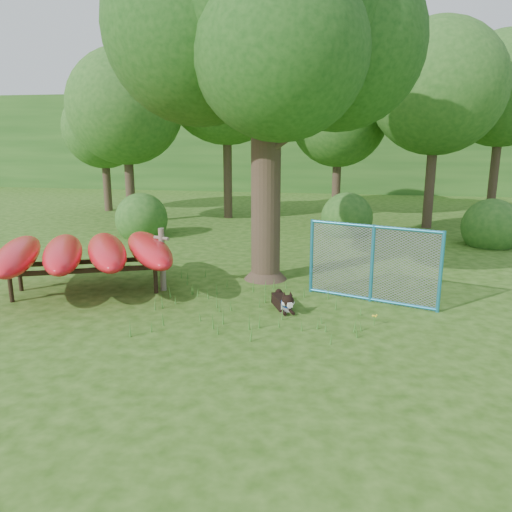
% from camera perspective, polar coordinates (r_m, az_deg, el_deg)
% --- Properties ---
extents(ground, '(80.00, 80.00, 0.00)m').
position_cam_1_polar(ground, '(9.46, -2.53, -7.54)').
color(ground, '#244B0F').
rests_on(ground, ground).
extents(oak_tree, '(7.01, 6.14, 8.70)m').
position_cam_1_polar(oak_tree, '(12.03, 1.01, 25.08)').
color(oak_tree, '#3A2B1F').
rests_on(oak_tree, ground).
extents(wooden_post, '(0.39, 0.20, 1.43)m').
position_cam_1_polar(wooden_post, '(11.32, -10.66, -0.21)').
color(wooden_post, '#685F4E').
rests_on(wooden_post, ground).
extents(kayak_rack, '(4.92, 4.43, 1.19)m').
position_cam_1_polar(kayak_rack, '(11.59, -18.94, 0.41)').
color(kayak_rack, black).
rests_on(kayak_rack, ground).
extents(husky_dog, '(0.58, 1.00, 0.46)m').
position_cam_1_polar(husky_dog, '(10.05, 3.18, -5.25)').
color(husky_dog, black).
rests_on(husky_dog, ground).
extents(fence_section, '(2.67, 0.99, 2.73)m').
position_cam_1_polar(fence_section, '(10.63, 13.12, -0.85)').
color(fence_section, teal).
rests_on(fence_section, ground).
extents(wildflower_clump, '(0.10, 0.09, 0.22)m').
position_cam_1_polar(wildflower_clump, '(9.47, 13.40, -6.76)').
color(wildflower_clump, '#407D28').
rests_on(wildflower_clump, ground).
extents(bg_tree_a, '(4.40, 4.40, 6.70)m').
position_cam_1_polar(bg_tree_a, '(20.47, -14.71, 16.16)').
color(bg_tree_a, '#3A2B1F').
rests_on(bg_tree_a, ground).
extents(bg_tree_b, '(5.20, 5.20, 8.22)m').
position_cam_1_polar(bg_tree_b, '(21.31, -3.39, 19.48)').
color(bg_tree_b, '#3A2B1F').
rests_on(bg_tree_b, ground).
extents(bg_tree_c, '(4.00, 4.00, 6.12)m').
position_cam_1_polar(bg_tree_c, '(21.61, 9.43, 15.25)').
color(bg_tree_c, '#3A2B1F').
rests_on(bg_tree_c, ground).
extents(bg_tree_d, '(4.80, 4.80, 7.50)m').
position_cam_1_polar(bg_tree_d, '(19.89, 20.04, 17.63)').
color(bg_tree_d, '#3A2B1F').
rests_on(bg_tree_d, ground).
extents(bg_tree_e, '(4.60, 4.60, 7.55)m').
position_cam_1_polar(bg_tree_e, '(23.45, 26.41, 16.69)').
color(bg_tree_e, '#3A2B1F').
rests_on(bg_tree_e, ground).
extents(bg_tree_f, '(3.60, 3.60, 5.55)m').
position_cam_1_polar(bg_tree_f, '(24.24, -17.07, 13.76)').
color(bg_tree_f, '#3A2B1F').
rests_on(bg_tree_f, ground).
extents(shrub_left, '(1.80, 1.80, 1.80)m').
position_cam_1_polar(shrub_left, '(17.88, -12.85, 2.24)').
color(shrub_left, '#27581C').
rests_on(shrub_left, ground).
extents(shrub_right, '(1.80, 1.80, 1.80)m').
position_cam_1_polar(shrub_right, '(17.52, 25.09, 1.07)').
color(shrub_right, '#27581C').
rests_on(shrub_right, ground).
extents(shrub_mid, '(1.80, 1.80, 1.80)m').
position_cam_1_polar(shrub_mid, '(17.92, 10.24, 2.39)').
color(shrub_mid, '#27581C').
rests_on(shrub_mid, ground).
extents(wooded_hillside, '(80.00, 12.00, 6.00)m').
position_cam_1_polar(wooded_hillside, '(36.65, 7.49, 12.81)').
color(wooded_hillside, '#27581C').
rests_on(wooded_hillside, ground).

